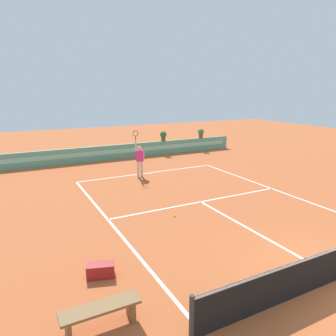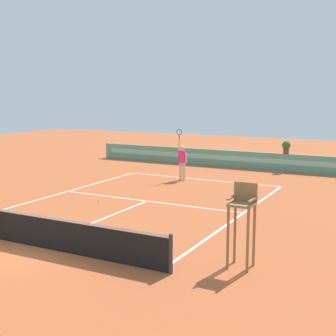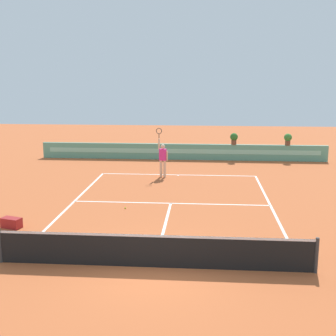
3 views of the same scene
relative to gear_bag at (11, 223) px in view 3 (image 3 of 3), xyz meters
The scene contains 9 objects.
ground_plane 6.18m from the gear_bag, 30.03° to the left, with size 60.00×60.00×0.00m, color #B2562D.
court_lines 6.57m from the gear_bag, 35.46° to the left, with size 8.32×11.94×0.01m.
net 6.10m from the gear_bag, 28.50° to the right, with size 8.92×0.10×1.00m.
back_wall_barrier 14.51m from the gear_bag, 68.35° to the left, with size 18.00×0.21×1.00m.
gear_bag is the anchor object (origin of this frame).
tennis_player 9.60m from the gear_bag, 61.45° to the left, with size 0.62×0.27×2.58m.
tennis_ball_near_baseline 4.42m from the gear_bag, 35.79° to the left, with size 0.07×0.07×0.07m, color #CCE033.
potted_plant_right 16.02m from the gear_bag, 57.57° to the left, with size 0.48×0.48×0.72m.
potted_plant_far_right 18.01m from the gear_bag, 48.63° to the left, with size 0.48×0.48×0.72m.
Camera 3 is at (1.32, -11.65, 5.26)m, focal length 48.09 mm.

